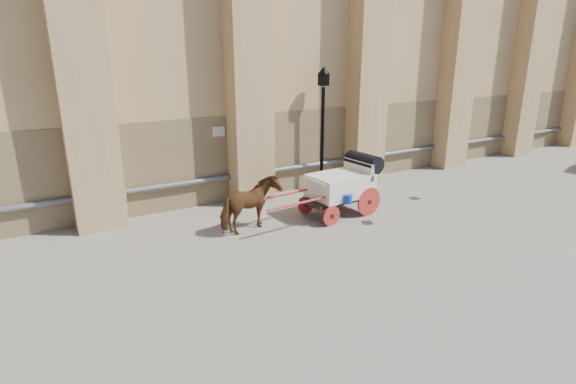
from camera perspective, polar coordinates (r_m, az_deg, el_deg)
ground at (r=13.57m, az=5.91°, el=-4.57°), size 90.00×90.00×0.00m
horse at (r=13.07m, az=-4.82°, el=-1.67°), size 2.05×1.34×1.60m
carriage at (r=14.51m, az=7.10°, el=1.13°), size 4.41×1.64×1.90m
street_lamp at (r=16.68m, az=4.40°, el=8.34°), size 0.43×0.43×4.56m
drain_grate_near at (r=14.11m, az=10.02°, el=-3.85°), size 0.42×0.42×0.01m
drain_grate_far at (r=16.80m, az=15.75°, el=-0.76°), size 0.34×0.34×0.01m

